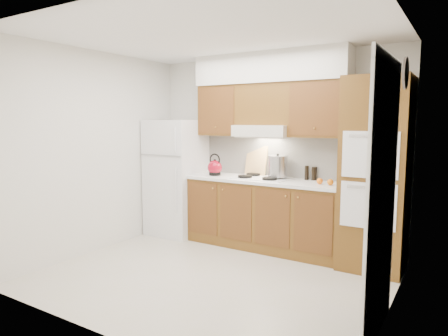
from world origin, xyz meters
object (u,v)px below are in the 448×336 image
Objects in this scene: fridge at (177,177)px; oven_cabinet at (375,175)px; stock_pot at (278,167)px; kettle at (215,168)px.

oven_cabinet reaches higher than fridge.
kettle is at bearing -169.70° from stock_pot.
fridge is 0.78× the size of oven_cabinet.
kettle is (0.70, -0.02, 0.19)m from fridge.
stock_pot is (1.59, 0.14, 0.25)m from fridge.
fridge is 8.40× the size of kettle.
oven_cabinet is at bearing 0.70° from fridge.
fridge is at bearing -174.89° from stock_pot.
stock_pot is at bearing 175.15° from oven_cabinet.
oven_cabinet is 8.11× the size of stock_pot.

